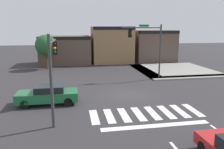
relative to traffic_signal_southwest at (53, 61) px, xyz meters
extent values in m
plane|color=#302D30|center=(6.10, 3.75, -3.72)|extent=(120.00, 120.00, 0.00)
cube|color=silver|center=(2.53, -0.75, -3.72)|extent=(0.53, 2.52, 0.01)
cube|color=silver|center=(3.55, -0.75, -3.72)|extent=(0.53, 2.52, 0.01)
cube|color=silver|center=(4.57, -0.75, -3.72)|extent=(0.53, 2.52, 0.01)
cube|color=silver|center=(5.59, -0.75, -3.72)|extent=(0.53, 2.52, 0.01)
cube|color=silver|center=(6.61, -0.75, -3.72)|extent=(0.53, 2.52, 0.01)
cube|color=silver|center=(7.62, -0.75, -3.72)|extent=(0.53, 2.52, 0.01)
cube|color=silver|center=(8.64, -0.75, -3.72)|extent=(0.53, 2.52, 0.01)
cube|color=silver|center=(9.66, -0.75, -3.72)|extent=(0.53, 2.52, 0.01)
cube|color=white|center=(6.10, -2.75, -3.72)|extent=(6.80, 0.50, 0.01)
cylinder|color=yellow|center=(8.23, -4.94, -3.72)|extent=(1.01, 1.01, 0.01)
cylinder|color=white|center=(8.00, -4.94, -3.71)|extent=(0.16, 0.16, 0.00)
cylinder|color=white|center=(8.46, -4.94, -3.71)|extent=(0.16, 0.16, 0.00)
cube|color=white|center=(8.23, -4.94, -3.71)|extent=(0.46, 0.04, 0.00)
cube|color=gray|center=(15.10, 8.95, -3.65)|extent=(10.00, 1.60, 0.15)
cube|color=gray|center=(10.90, 13.75, -3.65)|extent=(1.60, 10.00, 0.15)
cube|color=gray|center=(15.10, 13.75, -3.65)|extent=(10.00, 10.00, 0.15)
cube|color=brown|center=(0.09, 22.43, -1.48)|extent=(7.99, 5.34, 4.49)
cube|color=black|center=(0.09, 19.95, 0.52)|extent=(7.99, 0.50, 0.50)
cube|color=#93704C|center=(7.84, 22.54, -0.73)|extent=(6.63, 5.57, 5.98)
cube|color=black|center=(7.84, 19.95, 2.01)|extent=(6.63, 0.50, 0.50)
cube|color=brown|center=(15.23, 22.72, -1.05)|extent=(6.82, 5.93, 5.34)
cube|color=black|center=(15.23, 19.95, 1.37)|extent=(6.82, 0.50, 0.50)
cylinder|color=#383A3D|center=(0.00, -1.84, -0.98)|extent=(0.18, 0.18, 5.49)
cylinder|color=#383A3D|center=(0.00, 0.52, 1.20)|extent=(0.12, 4.72, 0.12)
cube|color=black|center=(0.00, 2.28, 0.63)|extent=(0.32, 0.32, 0.95)
sphere|color=#470A0A|center=(0.00, 2.11, 0.92)|extent=(0.22, 0.22, 0.22)
sphere|color=orange|center=(0.00, 2.11, 0.63)|extent=(0.22, 0.22, 0.22)
sphere|color=#0C3814|center=(0.00, 2.11, 0.33)|extent=(0.22, 0.22, 0.22)
cube|color=#197233|center=(0.00, 0.28, 1.42)|extent=(0.03, 1.10, 0.24)
cylinder|color=#383A3D|center=(11.05, 9.22, -0.64)|extent=(0.18, 0.18, 6.17)
cylinder|color=#383A3D|center=(8.85, 9.22, 2.08)|extent=(4.40, 0.12, 0.12)
cube|color=black|center=(7.48, 9.22, 1.51)|extent=(0.32, 0.32, 0.95)
sphere|color=#470A0A|center=(7.65, 9.22, 1.80)|extent=(0.22, 0.22, 0.22)
sphere|color=orange|center=(7.65, 9.22, 1.51)|extent=(0.22, 0.22, 0.22)
sphere|color=#0C3814|center=(7.65, 9.22, 1.21)|extent=(0.22, 0.22, 0.22)
cube|color=#197233|center=(9.07, 9.22, 2.30)|extent=(1.10, 0.03, 0.24)
cylinder|color=black|center=(7.10, -6.09, -3.39)|extent=(0.22, 0.66, 0.66)
cube|color=#1E6638|center=(-0.76, 2.44, -3.08)|extent=(4.58, 1.83, 0.69)
cube|color=black|center=(-0.58, 2.44, -2.49)|extent=(2.15, 1.61, 0.49)
cylinder|color=black|center=(-2.32, 1.64, -3.39)|extent=(0.67, 0.22, 0.67)
cylinder|color=black|center=(-2.32, 3.25, -3.39)|extent=(0.67, 0.22, 0.67)
cylinder|color=black|center=(0.80, 1.64, -3.39)|extent=(0.67, 0.22, 0.67)
cylinder|color=black|center=(0.80, 3.25, -3.39)|extent=(0.67, 0.22, 0.67)
cylinder|color=#4C3823|center=(-2.40, 17.75, -2.32)|extent=(0.36, 0.36, 2.80)
sphere|color=#235628|center=(-2.40, 17.75, -0.32)|extent=(2.93, 2.93, 2.93)
camera|label=1|loc=(1.27, -14.53, 2.10)|focal=35.49mm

